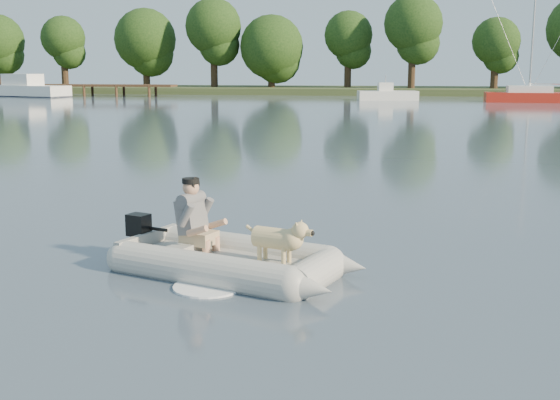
% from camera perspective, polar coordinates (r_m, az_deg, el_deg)
% --- Properties ---
extents(water, '(160.00, 160.00, 0.00)m').
position_cam_1_polar(water, '(8.71, -4.18, -6.83)').
color(water, '#505D6C').
rests_on(water, ground).
extents(shore_bank, '(160.00, 12.00, 0.70)m').
position_cam_1_polar(shore_bank, '(70.14, 7.50, 8.78)').
color(shore_bank, '#47512D').
rests_on(shore_bank, water).
extents(dock, '(18.00, 2.00, 1.04)m').
position_cam_1_polar(dock, '(66.28, -16.12, 8.57)').
color(dock, '#4C331E').
rests_on(dock, water).
extents(treeline, '(71.02, 7.35, 9.27)m').
position_cam_1_polar(treeline, '(69.47, 4.44, 13.14)').
color(treeline, '#332316').
rests_on(treeline, shore_bank).
extents(dinghy, '(5.41, 4.81, 1.28)m').
position_cam_1_polar(dinghy, '(9.02, -3.93, -2.65)').
color(dinghy, '#A1A19C').
rests_on(dinghy, water).
extents(man, '(0.82, 0.76, 0.99)m').
position_cam_1_polar(man, '(9.37, -7.11, -1.11)').
color(man, slate).
rests_on(man, dinghy).
extents(dog, '(0.91, 0.57, 0.57)m').
position_cam_1_polar(dog, '(8.78, -0.47, -3.43)').
color(dog, tan).
rests_on(dog, dinghy).
extents(outboard_motor, '(0.45, 0.38, 0.72)m').
position_cam_1_polar(outboard_motor, '(9.96, -11.37, -3.06)').
color(outboard_motor, black).
rests_on(outboard_motor, dinghy).
extents(cabin_cruiser, '(8.01, 4.95, 2.34)m').
position_cam_1_polar(cabin_cruiser, '(65.71, -19.63, 8.77)').
color(cabin_cruiser, white).
rests_on(cabin_cruiser, water).
extents(motorboat, '(5.04, 2.66, 2.03)m').
position_cam_1_polar(motorboat, '(56.19, 8.75, 8.95)').
color(motorboat, white).
rests_on(motorboat, water).
extents(sailboat, '(7.27, 2.40, 9.91)m').
position_cam_1_polar(sailboat, '(55.85, 19.95, 7.92)').
color(sailboat, '#A91F13').
rests_on(sailboat, water).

